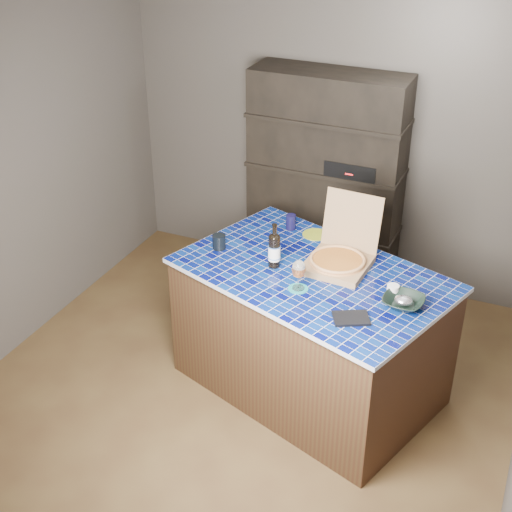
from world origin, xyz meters
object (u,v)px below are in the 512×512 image
at_px(kitchen_island, 310,331).
at_px(bowl, 403,302).
at_px(pizza_box, 339,258).
at_px(dvd_case, 351,318).
at_px(wine_glass, 299,270).
at_px(mead_bottle, 274,250).

distance_m(kitchen_island, bowl, 0.79).
distance_m(pizza_box, dvd_case, 0.59).
bearing_deg(wine_glass, pizza_box, 68.98).
bearing_deg(wine_glass, kitchen_island, 85.86).
bearing_deg(pizza_box, bowl, -27.11).
xyz_separation_m(pizza_box, dvd_case, (0.25, -0.53, -0.05)).
bearing_deg(bowl, mead_bottle, 172.20).
height_order(pizza_box, wine_glass, pizza_box).
bearing_deg(wine_glass, bowl, 6.83).
xyz_separation_m(mead_bottle, bowl, (0.86, -0.12, -0.09)).
distance_m(kitchen_island, wine_glass, 0.63).
bearing_deg(kitchen_island, mead_bottle, -155.19).
distance_m(mead_bottle, wine_glass, 0.31).
distance_m(pizza_box, mead_bottle, 0.41).
bearing_deg(dvd_case, kitchen_island, -164.29).
height_order(wine_glass, bowl, wine_glass).
height_order(dvd_case, bowl, bowl).
bearing_deg(kitchen_island, bowl, 5.44).
xyz_separation_m(pizza_box, bowl, (0.49, -0.28, -0.03)).
height_order(kitchen_island, wine_glass, wine_glass).
relative_size(kitchen_island, mead_bottle, 6.36).
bearing_deg(kitchen_island, pizza_box, 67.51).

